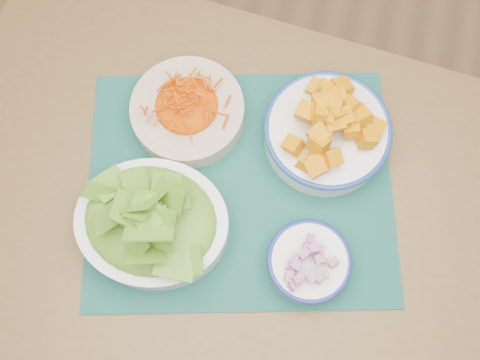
# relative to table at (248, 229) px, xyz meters

# --- Properties ---
(ground) EXTENTS (4.00, 4.00, 0.00)m
(ground) POSITION_rel_table_xyz_m (0.12, 0.16, -0.65)
(ground) COLOR #987449
(ground) RESTS_ON ground
(table) EXTENTS (1.31, 0.94, 0.75)m
(table) POSITION_rel_table_xyz_m (0.00, 0.00, 0.00)
(table) COLOR brown
(table) RESTS_ON ground
(placemat) EXTENTS (0.65, 0.57, 0.00)m
(placemat) POSITION_rel_table_xyz_m (-0.03, 0.06, 0.10)
(placemat) COLOR #0C342F
(placemat) RESTS_ON table
(carrot_bowl) EXTENTS (0.23, 0.23, 0.08)m
(carrot_bowl) POSITION_rel_table_xyz_m (-0.15, 0.17, 0.14)
(carrot_bowl) COLOR #C9B496
(carrot_bowl) RESTS_ON placemat
(squash_bowl) EXTENTS (0.26, 0.26, 0.12)m
(squash_bowl) POSITION_rel_table_xyz_m (0.11, 0.18, 0.15)
(squash_bowl) COLOR white
(squash_bowl) RESTS_ON placemat
(lettuce_bowl) EXTENTS (0.28, 0.25, 0.13)m
(lettuce_bowl) POSITION_rel_table_xyz_m (-0.16, -0.06, 0.16)
(lettuce_bowl) COLOR white
(lettuce_bowl) RESTS_ON placemat
(onion_bowl) EXTENTS (0.16, 0.16, 0.07)m
(onion_bowl) POSITION_rel_table_xyz_m (0.12, -0.06, 0.13)
(onion_bowl) COLOR white
(onion_bowl) RESTS_ON placemat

